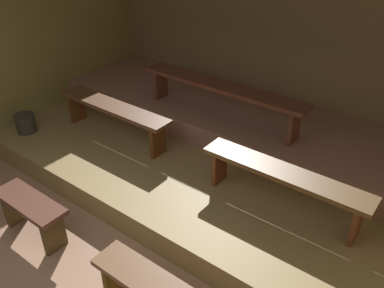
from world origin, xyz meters
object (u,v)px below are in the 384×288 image
(bench_lower_right, at_px, (284,178))
(bench_middle_center, at_px, (221,90))
(bench_floor_left, at_px, (31,210))
(bench_lower_left, at_px, (113,111))
(bench_floor_right, at_px, (142,284))
(pail_lower, at_px, (26,123))

(bench_lower_right, distance_m, bench_middle_center, 1.52)
(bench_floor_left, bearing_deg, bench_lower_left, 105.42)
(bench_floor_right, distance_m, bench_lower_left, 2.50)
(bench_lower_left, bearing_deg, bench_middle_center, 35.69)
(bench_floor_left, relative_size, bench_lower_left, 0.50)
(bench_floor_left, distance_m, bench_lower_right, 2.50)
(bench_floor_left, xyz_separation_m, pail_lower, (-1.47, 0.93, 0.09))
(bench_lower_right, relative_size, bench_middle_center, 0.78)
(bench_lower_left, bearing_deg, bench_floor_left, -74.58)
(bench_floor_left, relative_size, bench_floor_right, 1.00)
(bench_middle_center, relative_size, pail_lower, 8.70)
(bench_floor_right, relative_size, bench_lower_right, 0.50)
(bench_floor_right, relative_size, bench_lower_left, 0.50)
(bench_floor_right, bearing_deg, bench_floor_left, 180.00)
(bench_lower_left, height_order, bench_lower_right, same)
(bench_floor_right, bearing_deg, pail_lower, 162.53)
(pail_lower, bearing_deg, bench_floor_right, -17.47)
(pail_lower, bearing_deg, bench_floor_left, -32.43)
(bench_middle_center, bearing_deg, bench_floor_right, -70.50)
(bench_floor_left, height_order, bench_lower_right, bench_lower_right)
(bench_floor_left, xyz_separation_m, bench_middle_center, (0.67, 2.35, 0.64))
(bench_floor_right, height_order, bench_lower_left, bench_lower_left)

